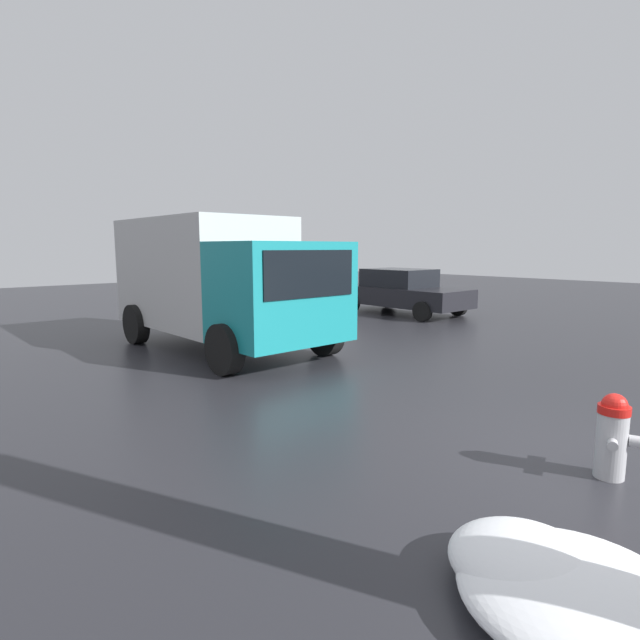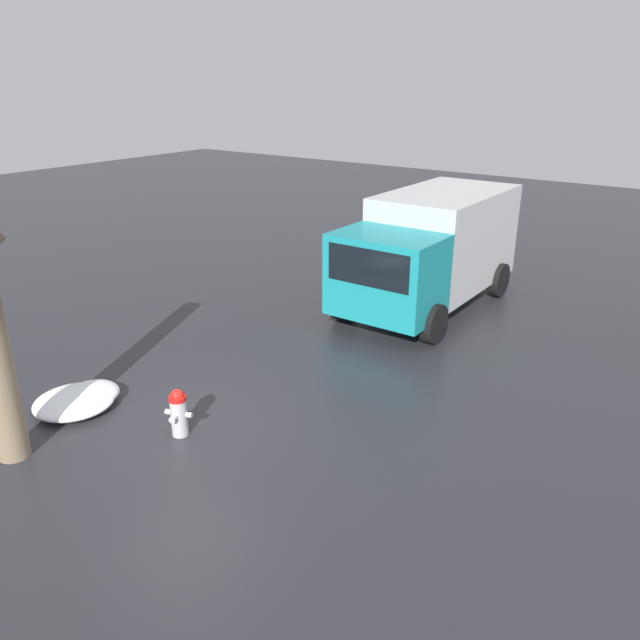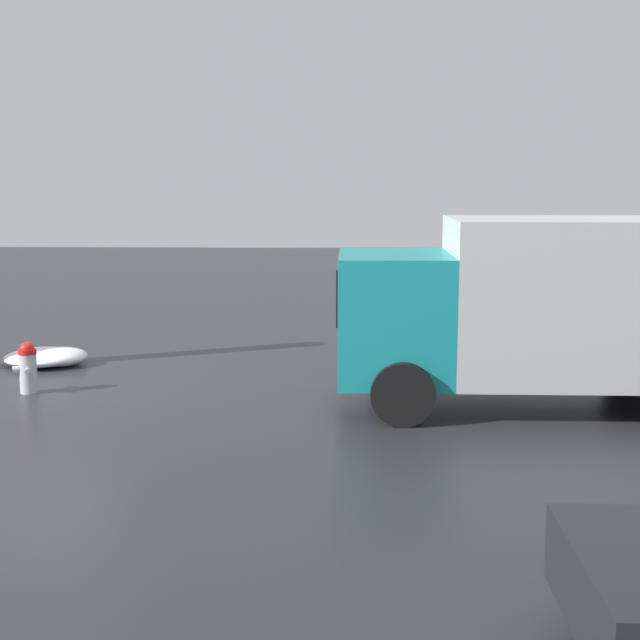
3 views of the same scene
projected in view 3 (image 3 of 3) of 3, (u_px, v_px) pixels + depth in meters
ground_plane at (29, 393)px, 14.23m from camera, size 60.00×60.00×0.00m
fire_hydrant at (28, 367)px, 14.17m from camera, size 0.38×0.48×0.83m
delivery_truck at (542, 305)px, 13.22m from camera, size 5.81×2.65×2.82m
snow_pile_by_hydrant at (60, 357)px, 16.30m from camera, size 0.98×0.96×0.33m
snow_pile_curbside at (43, 357)px, 16.36m from camera, size 1.39×1.39×0.29m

